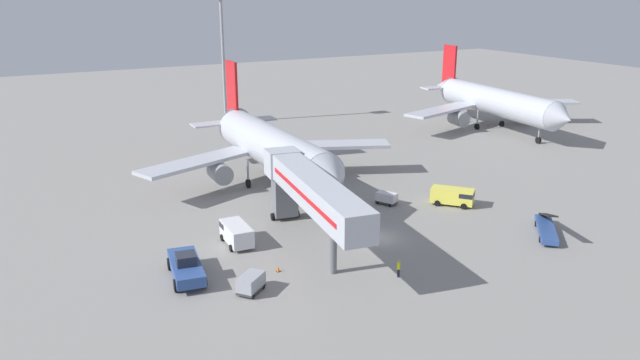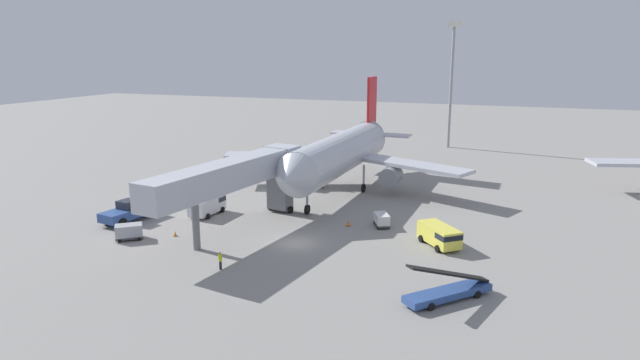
{
  "view_description": "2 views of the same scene",
  "coord_description": "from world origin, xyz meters",
  "px_view_note": "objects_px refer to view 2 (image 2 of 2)",
  "views": [
    {
      "loc": [
        -33.26,
        -48.92,
        24.49
      ],
      "look_at": [
        -0.53,
        11.46,
        3.09
      ],
      "focal_mm": 34.89,
      "sensor_mm": 36.0,
      "label": 1
    },
    {
      "loc": [
        20.28,
        -47.21,
        18.42
      ],
      "look_at": [
        -2.52,
        13.35,
        3.21
      ],
      "focal_mm": 31.11,
      "sensor_mm": 36.0,
      "label": 2
    }
  ],
  "objects_px": {
    "service_van_mid_right": "(440,235)",
    "airplane_at_gate": "(341,153)",
    "ground_crew_worker_foreground": "(220,260)",
    "safety_cone_bravo": "(348,223)",
    "belt_loader_truck": "(448,290)",
    "jet_bridge": "(237,176)",
    "baggage_cart_near_right": "(382,220)",
    "baggage_cart_far_left": "(129,231)",
    "service_van_mid_left": "(208,205)",
    "apron_light_mast": "(452,60)",
    "safety_cone_alpha": "(175,234)",
    "pushback_tug": "(130,211)"
  },
  "relations": [
    {
      "from": "airplane_at_gate",
      "to": "service_van_mid_left",
      "type": "height_order",
      "value": "airplane_at_gate"
    },
    {
      "from": "service_van_mid_right",
      "to": "airplane_at_gate",
      "type": "bearing_deg",
      "value": 132.61
    },
    {
      "from": "baggage_cart_far_left",
      "to": "safety_cone_bravo",
      "type": "height_order",
      "value": "baggage_cart_far_left"
    },
    {
      "from": "pushback_tug",
      "to": "safety_cone_bravo",
      "type": "relative_size",
      "value": 10.28
    },
    {
      "from": "airplane_at_gate",
      "to": "safety_cone_alpha",
      "type": "xyz_separation_m",
      "value": [
        -9.9,
        -23.53,
        -4.89
      ]
    },
    {
      "from": "safety_cone_alpha",
      "to": "safety_cone_bravo",
      "type": "bearing_deg",
      "value": 31.1
    },
    {
      "from": "baggage_cart_near_right",
      "to": "apron_light_mast",
      "type": "distance_m",
      "value": 55.27
    },
    {
      "from": "pushback_tug",
      "to": "baggage_cart_near_right",
      "type": "xyz_separation_m",
      "value": [
        26.46,
        7.81,
        -0.33
      ]
    },
    {
      "from": "ground_crew_worker_foreground",
      "to": "apron_light_mast",
      "type": "relative_size",
      "value": 0.07
    },
    {
      "from": "service_van_mid_right",
      "to": "jet_bridge",
      "type": "bearing_deg",
      "value": -172.82
    },
    {
      "from": "service_van_mid_right",
      "to": "ground_crew_worker_foreground",
      "type": "height_order",
      "value": "service_van_mid_right"
    },
    {
      "from": "ground_crew_worker_foreground",
      "to": "safety_cone_bravo",
      "type": "height_order",
      "value": "ground_crew_worker_foreground"
    },
    {
      "from": "service_van_mid_right",
      "to": "service_van_mid_left",
      "type": "xyz_separation_m",
      "value": [
        -26.56,
        1.32,
        0.04
      ]
    },
    {
      "from": "belt_loader_truck",
      "to": "service_van_mid_left",
      "type": "xyz_separation_m",
      "value": [
        -28.97,
        13.05,
        0.39
      ]
    },
    {
      "from": "pushback_tug",
      "to": "safety_cone_alpha",
      "type": "xyz_separation_m",
      "value": [
        7.62,
        -2.61,
        -0.85
      ]
    },
    {
      "from": "jet_bridge",
      "to": "service_van_mid_left",
      "type": "bearing_deg",
      "value": 147.53
    },
    {
      "from": "service_van_mid_left",
      "to": "airplane_at_gate",
      "type": "bearing_deg",
      "value": 55.38
    },
    {
      "from": "jet_bridge",
      "to": "baggage_cart_near_right",
      "type": "distance_m",
      "value": 16.0
    },
    {
      "from": "pushback_tug",
      "to": "service_van_mid_left",
      "type": "height_order",
      "value": "pushback_tug"
    },
    {
      "from": "jet_bridge",
      "to": "belt_loader_truck",
      "type": "relative_size",
      "value": 3.46
    },
    {
      "from": "belt_loader_truck",
      "to": "safety_cone_bravo",
      "type": "height_order",
      "value": "belt_loader_truck"
    },
    {
      "from": "safety_cone_alpha",
      "to": "safety_cone_bravo",
      "type": "height_order",
      "value": "safety_cone_bravo"
    },
    {
      "from": "ground_crew_worker_foreground",
      "to": "belt_loader_truck",
      "type": "bearing_deg",
      "value": 2.41
    },
    {
      "from": "airplane_at_gate",
      "to": "jet_bridge",
      "type": "bearing_deg",
      "value": -103.59
    },
    {
      "from": "apron_light_mast",
      "to": "service_van_mid_left",
      "type": "bearing_deg",
      "value": -109.24
    },
    {
      "from": "service_van_mid_right",
      "to": "safety_cone_bravo",
      "type": "height_order",
      "value": "service_van_mid_right"
    },
    {
      "from": "service_van_mid_right",
      "to": "belt_loader_truck",
      "type": "bearing_deg",
      "value": -78.35
    },
    {
      "from": "baggage_cart_far_left",
      "to": "service_van_mid_right",
      "type": "bearing_deg",
      "value": 17.05
    },
    {
      "from": "jet_bridge",
      "to": "baggage_cart_far_left",
      "type": "relative_size",
      "value": 7.79
    },
    {
      "from": "airplane_at_gate",
      "to": "service_van_mid_right",
      "type": "relative_size",
      "value": 6.95
    },
    {
      "from": "airplane_at_gate",
      "to": "baggage_cart_far_left",
      "type": "height_order",
      "value": "airplane_at_gate"
    },
    {
      "from": "service_van_mid_left",
      "to": "safety_cone_bravo",
      "type": "bearing_deg",
      "value": 5.31
    },
    {
      "from": "baggage_cart_far_left",
      "to": "ground_crew_worker_foreground",
      "type": "height_order",
      "value": "ground_crew_worker_foreground"
    },
    {
      "from": "service_van_mid_left",
      "to": "service_van_mid_right",
      "type": "bearing_deg",
      "value": -2.85
    },
    {
      "from": "safety_cone_bravo",
      "to": "apron_light_mast",
      "type": "distance_m",
      "value": 56.54
    },
    {
      "from": "baggage_cart_far_left",
      "to": "safety_cone_bravo",
      "type": "xyz_separation_m",
      "value": [
        19.09,
        11.81,
        -0.51
      ]
    },
    {
      "from": "pushback_tug",
      "to": "service_van_mid_left",
      "type": "distance_m",
      "value": 8.43
    },
    {
      "from": "service_van_mid_left",
      "to": "baggage_cart_near_right",
      "type": "height_order",
      "value": "service_van_mid_left"
    },
    {
      "from": "safety_cone_bravo",
      "to": "apron_light_mast",
      "type": "relative_size",
      "value": 0.03
    },
    {
      "from": "pushback_tug",
      "to": "service_van_mid_right",
      "type": "xyz_separation_m",
      "value": [
        33.21,
        3.86,
        0.02
      ]
    },
    {
      "from": "belt_loader_truck",
      "to": "apron_light_mast",
      "type": "distance_m",
      "value": 71.09
    },
    {
      "from": "safety_cone_bravo",
      "to": "baggage_cart_far_left",
      "type": "bearing_deg",
      "value": -148.25
    },
    {
      "from": "belt_loader_truck",
      "to": "ground_crew_worker_foreground",
      "type": "relative_size",
      "value": 4.12
    },
    {
      "from": "jet_bridge",
      "to": "belt_loader_truck",
      "type": "xyz_separation_m",
      "value": [
        22.85,
        -9.15,
        -5.09
      ]
    },
    {
      "from": "ground_crew_worker_foreground",
      "to": "safety_cone_bravo",
      "type": "relative_size",
      "value": 2.28
    },
    {
      "from": "belt_loader_truck",
      "to": "baggage_cart_far_left",
      "type": "xyz_separation_m",
      "value": [
        -31.65,
        2.76,
        0.07
      ]
    },
    {
      "from": "jet_bridge",
      "to": "baggage_cart_far_left",
      "type": "distance_m",
      "value": 11.98
    },
    {
      "from": "pushback_tug",
      "to": "ground_crew_worker_foreground",
      "type": "relative_size",
      "value": 4.5
    },
    {
      "from": "service_van_mid_left",
      "to": "apron_light_mast",
      "type": "relative_size",
      "value": 0.21
    },
    {
      "from": "pushback_tug",
      "to": "safety_cone_alpha",
      "type": "height_order",
      "value": "pushback_tug"
    }
  ]
}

